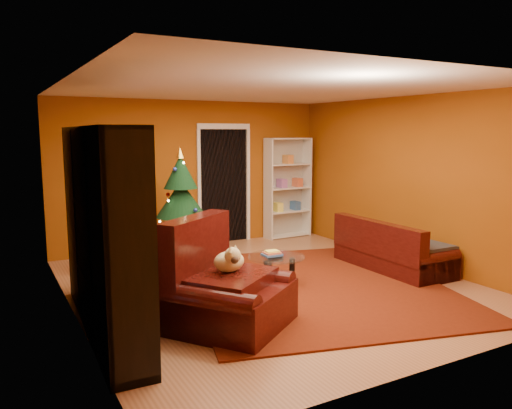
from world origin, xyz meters
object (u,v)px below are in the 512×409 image
coffee_table (276,270)px  armchair (231,284)px  sofa (393,244)px  gift_box_teal (99,261)px  gift_box_green (182,246)px  media_unit (102,231)px  christmas_tree (181,208)px  gift_box_red (169,244)px  rug (315,285)px  acrylic_chair (201,243)px  white_bookshelf (288,188)px  dog (229,261)px

coffee_table → armchair: bearing=-138.5°
sofa → gift_box_teal: bearing=63.3°
gift_box_green → armchair: size_ratio=0.24×
media_unit → gift_box_green: 3.35m
christmas_tree → gift_box_red: christmas_tree is taller
rug → acrylic_chair: (-1.01, 1.55, 0.38)m
christmas_tree → sofa: size_ratio=1.01×
white_bookshelf → armchair: bearing=-131.2°
media_unit → christmas_tree: size_ratio=1.50×
acrylic_chair → gift_box_red: bearing=114.9°
media_unit → gift_box_green: size_ratio=9.72×
gift_box_red → white_bookshelf: 2.60m
media_unit → white_bookshelf: media_unit is taller
gift_box_teal → sofa: bearing=-26.7°
rug → media_unit: size_ratio=1.40×
christmas_tree → dog: 2.67m
white_bookshelf → acrylic_chair: white_bookshelf is taller
rug → sofa: size_ratio=2.13×
gift_box_teal → gift_box_green: bearing=15.9°
gift_box_teal → coffee_table: 2.66m
christmas_tree → gift_box_teal: size_ratio=5.61×
rug → gift_box_teal: gift_box_teal is taller
gift_box_green → acrylic_chair: acrylic_chair is taller
gift_box_teal → dog: dog is taller
dog → media_unit: bearing=120.9°
christmas_tree → gift_box_teal: 1.44m
gift_box_green → sofa: 3.44m
gift_box_green → coffee_table: coffee_table is taller
media_unit → armchair: 1.44m
media_unit → coffee_table: 2.55m
coffee_table → christmas_tree: bearing=114.0°
christmas_tree → gift_box_green: 0.94m
armchair → christmas_tree: bearing=44.8°
media_unit → gift_box_red: bearing=62.8°
media_unit → coffee_table: bearing=13.5°
coffee_table → rug: bearing=-37.2°
white_bookshelf → dog: 4.66m
white_bookshelf → dog: bearing=-131.7°
sofa → coffee_table: size_ratio=2.34×
christmas_tree → sofa: bearing=-34.5°
gift_box_green → white_bookshelf: bearing=9.5°
white_bookshelf → acrylic_chair: 2.81m
white_bookshelf → coffee_table: size_ratio=2.58×
gift_box_teal → coffee_table: size_ratio=0.42×
dog → sofa: size_ratio=0.22×
gift_box_teal → white_bookshelf: size_ratio=0.16×
media_unit → christmas_tree: media_unit is taller
gift_box_green → white_bookshelf: white_bookshelf is taller
gift_box_green → acrylic_chair: 0.99m
media_unit → sofa: bearing=6.1°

